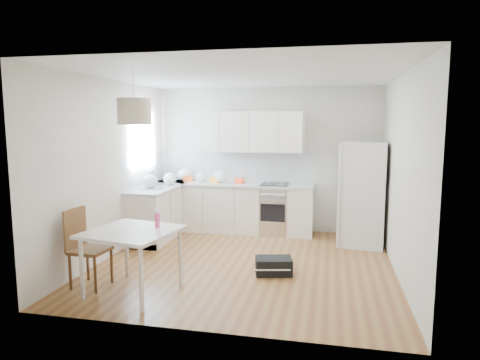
# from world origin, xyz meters

# --- Properties ---
(floor) EXTENTS (4.20, 4.20, 0.00)m
(floor) POSITION_xyz_m (0.00, 0.00, 0.00)
(floor) COLOR brown
(floor) RESTS_ON ground
(ceiling) EXTENTS (4.20, 4.20, 0.00)m
(ceiling) POSITION_xyz_m (0.00, 0.00, 2.70)
(ceiling) COLOR white
(ceiling) RESTS_ON wall_back
(wall_back) EXTENTS (4.20, 0.00, 4.20)m
(wall_back) POSITION_xyz_m (0.00, 2.10, 1.35)
(wall_back) COLOR beige
(wall_back) RESTS_ON floor
(wall_left) EXTENTS (0.00, 4.20, 4.20)m
(wall_left) POSITION_xyz_m (-2.10, 0.00, 1.35)
(wall_left) COLOR beige
(wall_left) RESTS_ON floor
(wall_right) EXTENTS (0.00, 4.20, 4.20)m
(wall_right) POSITION_xyz_m (2.10, 0.00, 1.35)
(wall_right) COLOR beige
(wall_right) RESTS_ON floor
(window_glassblock) EXTENTS (0.02, 1.00, 1.00)m
(window_glassblock) POSITION_xyz_m (-2.09, 1.15, 1.75)
(window_glassblock) COLOR #BFE0F9
(window_glassblock) RESTS_ON wall_left
(cabinets_back) EXTENTS (3.00, 0.60, 0.88)m
(cabinets_back) POSITION_xyz_m (-0.60, 1.80, 0.44)
(cabinets_back) COLOR white
(cabinets_back) RESTS_ON floor
(cabinets_left) EXTENTS (0.60, 1.80, 0.88)m
(cabinets_left) POSITION_xyz_m (-1.80, 1.20, 0.44)
(cabinets_left) COLOR white
(cabinets_left) RESTS_ON floor
(counter_back) EXTENTS (3.02, 0.64, 0.04)m
(counter_back) POSITION_xyz_m (-0.60, 1.80, 0.90)
(counter_back) COLOR #B7BABC
(counter_back) RESTS_ON cabinets_back
(counter_left) EXTENTS (0.64, 1.82, 0.04)m
(counter_left) POSITION_xyz_m (-1.80, 1.20, 0.90)
(counter_left) COLOR #B7BABC
(counter_left) RESTS_ON cabinets_left
(backsplash_back) EXTENTS (3.00, 0.01, 0.58)m
(backsplash_back) POSITION_xyz_m (-0.60, 2.09, 1.21)
(backsplash_back) COLOR white
(backsplash_back) RESTS_ON wall_back
(backsplash_left) EXTENTS (0.01, 1.80, 0.58)m
(backsplash_left) POSITION_xyz_m (-2.09, 1.20, 1.21)
(backsplash_left) COLOR white
(backsplash_left) RESTS_ON wall_left
(upper_cabinets) EXTENTS (1.70, 0.32, 0.75)m
(upper_cabinets) POSITION_xyz_m (-0.15, 1.94, 1.88)
(upper_cabinets) COLOR white
(upper_cabinets) RESTS_ON wall_back
(range_oven) EXTENTS (0.50, 0.61, 0.88)m
(range_oven) POSITION_xyz_m (0.20, 1.80, 0.44)
(range_oven) COLOR silver
(range_oven) RESTS_ON floor
(sink) EXTENTS (0.50, 0.80, 0.16)m
(sink) POSITION_xyz_m (-1.80, 1.15, 0.92)
(sink) COLOR silver
(sink) RESTS_ON counter_left
(refrigerator) EXTENTS (0.93, 0.96, 1.73)m
(refrigerator) POSITION_xyz_m (1.74, 1.44, 0.87)
(refrigerator) COLOR white
(refrigerator) RESTS_ON floor
(dining_table) EXTENTS (1.15, 1.15, 0.77)m
(dining_table) POSITION_xyz_m (-1.12, -1.32, 0.69)
(dining_table) COLOR beige
(dining_table) RESTS_ON floor
(dining_chair) EXTENTS (0.44, 0.44, 0.99)m
(dining_chair) POSITION_xyz_m (-1.72, -1.26, 0.49)
(dining_chair) COLOR #4F3117
(dining_chair) RESTS_ON floor
(drink_bottle) EXTENTS (0.08, 0.08, 0.22)m
(drink_bottle) POSITION_xyz_m (-0.88, -1.12, 0.88)
(drink_bottle) COLOR #F5448E
(drink_bottle) RESTS_ON dining_table
(gym_bag) EXTENTS (0.55, 0.42, 0.23)m
(gym_bag) POSITION_xyz_m (0.46, -0.35, 0.11)
(gym_bag) COLOR black
(gym_bag) RESTS_ON floor
(pendant_lamp) EXTENTS (0.45, 0.45, 0.31)m
(pendant_lamp) POSITION_xyz_m (-1.11, -1.18, 2.18)
(pendant_lamp) COLOR #BFB593
(pendant_lamp) RESTS_ON ceiling
(grocery_bag_a) EXTENTS (0.26, 0.22, 0.24)m
(grocery_bag_a) POSITION_xyz_m (-1.59, 1.90, 1.04)
(grocery_bag_a) COLOR white
(grocery_bag_a) RESTS_ON counter_back
(grocery_bag_b) EXTENTS (0.21, 0.18, 0.19)m
(grocery_bag_b) POSITION_xyz_m (-1.23, 1.83, 1.01)
(grocery_bag_b) COLOR white
(grocery_bag_b) RESTS_ON counter_back
(grocery_bag_c) EXTENTS (0.26, 0.22, 0.24)m
(grocery_bag_c) POSITION_xyz_m (-0.83, 1.81, 1.04)
(grocery_bag_c) COLOR white
(grocery_bag_c) RESTS_ON counter_back
(grocery_bag_d) EXTENTS (0.24, 0.20, 0.22)m
(grocery_bag_d) POSITION_xyz_m (-1.68, 1.37, 1.03)
(grocery_bag_d) COLOR white
(grocery_bag_d) RESTS_ON counter_back
(grocery_bag_e) EXTENTS (0.26, 0.22, 0.24)m
(grocery_bag_e) POSITION_xyz_m (-1.87, 0.94, 1.04)
(grocery_bag_e) COLOR white
(grocery_bag_e) RESTS_ON counter_left
(snack_orange) EXTENTS (0.17, 0.12, 0.11)m
(snack_orange) POSITION_xyz_m (-0.46, 1.78, 0.97)
(snack_orange) COLOR #F93F16
(snack_orange) RESTS_ON counter_back
(snack_yellow) EXTENTS (0.18, 0.12, 0.12)m
(snack_yellow) POSITION_xyz_m (-0.94, 1.78, 0.98)
(snack_yellow) COLOR orange
(snack_yellow) RESTS_ON counter_back
(snack_red) EXTENTS (0.18, 0.12, 0.11)m
(snack_red) POSITION_xyz_m (-1.48, 1.82, 0.98)
(snack_red) COLOR #D2461A
(snack_red) RESTS_ON counter_back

